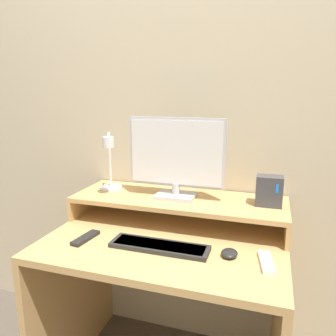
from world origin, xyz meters
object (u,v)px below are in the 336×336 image
(monitor, at_px, (176,157))
(mouse, at_px, (229,253))
(desk_lamp, at_px, (110,165))
(remote_secondary, at_px, (266,262))
(keyboard, at_px, (159,246))
(remote_control, at_px, (86,238))
(router_dock, at_px, (269,191))

(monitor, distance_m, mouse, 0.51)
(monitor, height_order, desk_lamp, monitor)
(remote_secondary, bearing_deg, keyboard, -179.40)
(monitor, bearing_deg, mouse, -43.25)
(desk_lamp, xyz_separation_m, mouse, (0.64, -0.26, -0.25))
(monitor, distance_m, keyboard, 0.43)
(keyboard, xyz_separation_m, mouse, (0.28, 0.02, 0.00))
(mouse, height_order, remote_control, mouse)
(desk_lamp, distance_m, keyboard, 0.52)
(desk_lamp, relative_size, remote_secondary, 1.90)
(mouse, distance_m, remote_secondary, 0.14)
(remote_secondary, bearing_deg, mouse, 173.28)
(desk_lamp, xyz_separation_m, keyboard, (0.36, -0.28, -0.25))
(router_dock, bearing_deg, desk_lamp, -177.40)
(mouse, relative_size, remote_control, 0.51)
(desk_lamp, distance_m, mouse, 0.74)
(router_dock, relative_size, remote_secondary, 0.86)
(desk_lamp, height_order, remote_control, desk_lamp)
(router_dock, distance_m, keyboard, 0.55)
(desk_lamp, height_order, remote_secondary, desk_lamp)
(desk_lamp, height_order, router_dock, desk_lamp)
(router_dock, height_order, mouse, router_dock)
(router_dock, distance_m, remote_control, 0.83)
(monitor, bearing_deg, keyboard, -86.22)
(monitor, height_order, mouse, monitor)
(keyboard, distance_m, remote_secondary, 0.42)
(router_dock, bearing_deg, remote_control, -155.55)
(monitor, distance_m, router_dock, 0.45)
(mouse, distance_m, remote_control, 0.61)
(desk_lamp, relative_size, mouse, 3.88)
(remote_control, bearing_deg, remote_secondary, 1.85)
(mouse, bearing_deg, desk_lamp, 157.80)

